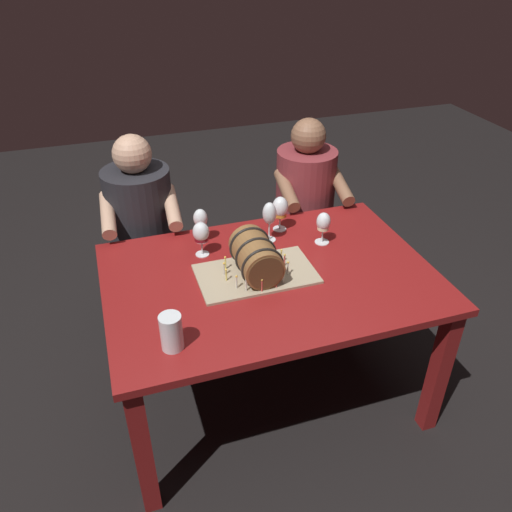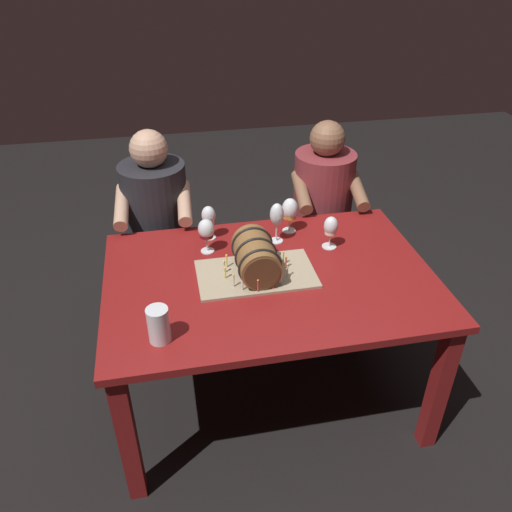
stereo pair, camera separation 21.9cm
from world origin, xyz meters
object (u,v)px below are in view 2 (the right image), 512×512
at_px(barrel_cake, 256,259).
at_px(wine_glass_rose, 209,217).
at_px(wine_glass_white, 331,227).
at_px(wine_glass_red, 206,230).
at_px(wine_glass_empty, 277,215).
at_px(person_seated_right, 321,225).
at_px(dining_table, 270,293).
at_px(wine_glass_amber, 290,210).
at_px(person_seated_left, 159,239).
at_px(beer_pint, 159,326).

bearing_deg(barrel_cake, wine_glass_rose, 114.39).
bearing_deg(barrel_cake, wine_glass_white, 22.60).
height_order(wine_glass_red, wine_glass_empty, wine_glass_empty).
relative_size(barrel_cake, person_seated_right, 0.44).
xyz_separation_m(wine_glass_red, wine_glass_rose, (0.03, 0.12, 0.00)).
relative_size(dining_table, wine_glass_red, 8.47).
bearing_deg(dining_table, wine_glass_white, 28.14).
height_order(dining_table, wine_glass_red, wine_glass_red).
height_order(wine_glass_amber, person_seated_left, person_seated_left).
xyz_separation_m(wine_glass_white, beer_pint, (-0.82, -0.50, -0.04)).
bearing_deg(person_seated_left, wine_glass_amber, -29.32).
bearing_deg(person_seated_left, person_seated_right, -0.01).
distance_m(barrel_cake, wine_glass_empty, 0.31).
height_order(wine_glass_rose, wine_glass_white, wine_glass_rose).
bearing_deg(person_seated_right, barrel_cake, -126.84).
bearing_deg(person_seated_right, wine_glass_white, -104.63).
height_order(barrel_cake, wine_glass_amber, barrel_cake).
bearing_deg(beer_pint, person_seated_right, 47.49).
relative_size(dining_table, beer_pint, 10.04).
distance_m(wine_glass_amber, wine_glass_white, 0.24).
bearing_deg(wine_glass_red, wine_glass_amber, 14.47).
bearing_deg(wine_glass_empty, beer_pint, -134.07).
xyz_separation_m(dining_table, person_seated_left, (-0.47, 0.72, -0.09)).
bearing_deg(wine_glass_red, dining_table, -45.31).
xyz_separation_m(wine_glass_red, wine_glass_amber, (0.42, 0.11, 0.00)).
bearing_deg(barrel_cake, wine_glass_amber, 55.40).
bearing_deg(wine_glass_white, wine_glass_empty, 157.09).
bearing_deg(person_seated_left, barrel_cake, -59.82).
bearing_deg(wine_glass_amber, beer_pint, -134.31).
height_order(dining_table, wine_glass_empty, wine_glass_empty).
relative_size(wine_glass_white, wine_glass_empty, 0.79).
distance_m(dining_table, person_seated_right, 0.87).
xyz_separation_m(wine_glass_amber, person_seated_right, (0.29, 0.37, -0.32)).
xyz_separation_m(wine_glass_empty, person_seated_left, (-0.56, 0.45, -0.33)).
height_order(wine_glass_amber, person_seated_right, person_seated_right).
distance_m(barrel_cake, wine_glass_amber, 0.42).
relative_size(beer_pint, person_seated_left, 0.12).
relative_size(barrel_cake, wine_glass_empty, 2.53).
bearing_deg(person_seated_right, wine_glass_rose, -153.00).
height_order(wine_glass_amber, beer_pint, wine_glass_amber).
bearing_deg(person_seated_right, person_seated_left, 179.99).
bearing_deg(wine_glass_white, wine_glass_red, 172.74).
distance_m(barrel_cake, wine_glass_red, 0.30).
bearing_deg(beer_pint, wine_glass_white, 31.45).
xyz_separation_m(wine_glass_red, beer_pint, (-0.24, -0.57, -0.05)).
relative_size(dining_table, barrel_cake, 2.79).
height_order(barrel_cake, person_seated_right, person_seated_right).
bearing_deg(wine_glass_red, beer_pint, -112.89).
bearing_deg(wine_glass_rose, wine_glass_white, -19.49).
bearing_deg(person_seated_right, dining_table, -123.11).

